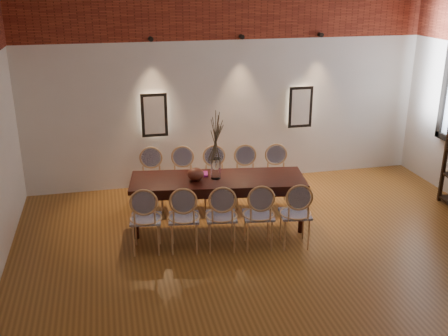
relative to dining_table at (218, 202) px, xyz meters
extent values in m
cube|color=brown|center=(0.58, -1.71, -0.39)|extent=(7.00, 7.00, 0.02)
cube|color=silver|center=(0.58, 1.84, 1.62)|extent=(7.00, 0.10, 4.00)
cube|color=#FFEAC6|center=(-0.72, 1.74, 0.93)|extent=(0.36, 0.06, 0.66)
cube|color=#FFEAC6|center=(1.88, 1.74, 0.93)|extent=(0.36, 0.06, 0.66)
cylinder|color=black|center=(-0.72, 1.71, 2.17)|extent=(0.08, 0.10, 0.08)
cylinder|color=black|center=(0.78, 1.71, 2.17)|extent=(0.08, 0.10, 0.08)
cylinder|color=black|center=(2.18, 1.71, 2.17)|extent=(0.08, 0.10, 0.08)
cube|color=black|center=(0.00, 0.00, 0.00)|extent=(2.60, 1.16, 0.75)
cylinder|color=silver|center=(-0.03, 0.00, 0.53)|extent=(0.14, 0.14, 0.30)
ellipsoid|color=#5D271A|center=(-0.32, 0.00, 0.46)|extent=(0.24, 0.24, 0.18)
cube|color=#9A1A82|center=(-0.24, 0.18, 0.39)|extent=(0.28, 0.22, 0.03)
camera|label=1|loc=(-1.49, -6.88, 3.11)|focal=42.00mm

